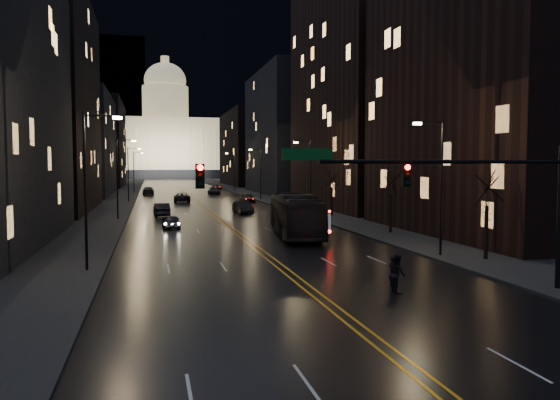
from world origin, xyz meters
TOP-DOWN VIEW (x-y plane):
  - ground at (0.00, 0.00)m, footprint 900.00×900.00m
  - road at (0.00, 130.00)m, footprint 20.00×320.00m
  - sidewalk_left at (-14.00, 130.00)m, footprint 8.00×320.00m
  - sidewalk_right at (14.00, 130.00)m, footprint 8.00×320.00m
  - center_line at (0.00, 130.00)m, footprint 0.62×320.00m
  - building_left_mid at (-21.00, 54.00)m, footprint 12.00×30.00m
  - building_left_far at (-21.00, 92.00)m, footprint 12.00×34.00m
  - building_left_dist at (-21.00, 140.00)m, footprint 12.00×40.00m
  - building_right_near at (21.00, 20.00)m, footprint 12.00×26.00m
  - building_right_tall at (21.00, 50.00)m, footprint 12.00×30.00m
  - building_right_mid at (21.00, 92.00)m, footprint 12.00×34.00m
  - building_right_dist at (21.00, 140.00)m, footprint 12.00×40.00m
  - mountain_ridge at (40.00, 380.00)m, footprint 520.00×60.00m
  - capitol at (0.00, 250.00)m, footprint 90.00×50.00m
  - traffic_signal at (5.91, -0.00)m, footprint 17.29×0.45m
  - streetlamp_right_near at (10.81, 10.00)m, footprint 2.13×0.25m
  - streetlamp_left_near at (-10.81, 10.00)m, footprint 2.13×0.25m
  - streetlamp_right_mid at (10.81, 40.00)m, footprint 2.13×0.25m
  - streetlamp_left_mid at (-10.81, 40.00)m, footprint 2.13×0.25m
  - streetlamp_right_far at (10.81, 70.00)m, footprint 2.13×0.25m
  - streetlamp_left_far at (-10.81, 70.00)m, footprint 2.13×0.25m
  - streetlamp_right_dist at (10.81, 100.00)m, footprint 2.13×0.25m
  - streetlamp_left_dist at (-10.81, 100.00)m, footprint 2.13×0.25m
  - tree_right_near at (13.00, 8.00)m, footprint 2.40×2.40m
  - tree_right_mid at (13.00, 22.00)m, footprint 2.40×2.40m
  - tree_right_far at (13.00, 38.00)m, footprint 2.40×2.40m
  - bus at (4.51, 22.46)m, footprint 4.58×13.24m
  - oncoming_car_a at (-5.59, 30.51)m, footprint 1.73×4.07m
  - oncoming_car_b at (-6.24, 43.42)m, footprint 1.95×4.96m
  - oncoming_car_c at (-2.50, 68.69)m, footprint 2.72×5.68m
  - oncoming_car_d at (-7.97, 92.30)m, footprint 2.31×5.68m
  - receding_car_a at (3.71, 44.90)m, footprint 2.04×4.89m
  - receding_car_b at (7.60, 64.14)m, footprint 2.11×4.78m
  - receding_car_c at (5.14, 89.68)m, footprint 2.25×5.38m
  - receding_car_d at (8.50, 113.72)m, footprint 2.36×4.78m
  - pedestrian_a at (4.26, 2.74)m, footprint 0.55×0.66m
  - pedestrian_b at (3.84, 1.44)m, footprint 0.52×0.91m

SIDE VIEW (x-z plane):
  - ground at x=0.00m, z-range 0.00..0.00m
  - road at x=0.00m, z-range 0.00..0.02m
  - center_line at x=0.00m, z-range 0.02..0.03m
  - sidewalk_left at x=-14.00m, z-range 0.00..0.16m
  - sidewalk_right at x=14.00m, z-range 0.00..0.16m
  - receding_car_d at x=8.50m, z-range 0.00..1.30m
  - oncoming_car_a at x=-5.59m, z-range 0.00..1.37m
  - pedestrian_a at x=4.26m, z-range 0.00..1.53m
  - receding_car_c at x=5.14m, z-range 0.00..1.55m
  - oncoming_car_c at x=-2.50m, z-range 0.00..1.56m
  - receding_car_a at x=3.71m, z-range 0.00..1.57m
  - receding_car_b at x=7.60m, z-range 0.00..1.60m
  - oncoming_car_b at x=-6.24m, z-range 0.00..1.61m
  - oncoming_car_d at x=-7.97m, z-range 0.00..1.65m
  - pedestrian_b at x=3.84m, z-range 0.00..1.85m
  - bus at x=4.51m, z-range 0.00..3.61m
  - tree_right_near at x=13.00m, z-range 1.20..7.85m
  - tree_right_mid at x=13.00m, z-range 1.20..7.85m
  - tree_right_far at x=13.00m, z-range 1.20..7.85m
  - streetlamp_right_near at x=10.81m, z-range 0.58..9.58m
  - streetlamp_left_near at x=-10.81m, z-range 0.58..9.58m
  - streetlamp_right_mid at x=10.81m, z-range 0.58..9.58m
  - streetlamp_left_mid at x=-10.81m, z-range 0.58..9.58m
  - streetlamp_right_far at x=10.81m, z-range 0.58..9.58m
  - streetlamp_left_far at x=-10.81m, z-range 0.58..9.58m
  - streetlamp_right_dist at x=10.81m, z-range 0.58..9.58m
  - streetlamp_left_dist at x=-10.81m, z-range 0.58..9.58m
  - traffic_signal at x=5.91m, z-range 1.60..8.60m
  - building_left_far at x=-21.00m, z-range 0.00..20.00m
  - building_right_dist at x=21.00m, z-range 0.00..22.00m
  - building_left_dist at x=-21.00m, z-range 0.00..24.00m
  - building_right_near at x=21.00m, z-range 0.00..24.00m
  - building_right_mid at x=21.00m, z-range 0.00..26.00m
  - building_left_mid at x=-21.00m, z-range 0.00..28.00m
  - capitol at x=0.00m, z-range -12.10..46.40m
  - building_right_tall at x=21.00m, z-range 0.00..38.00m
  - mountain_ridge at x=40.00m, z-range 0.00..130.00m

